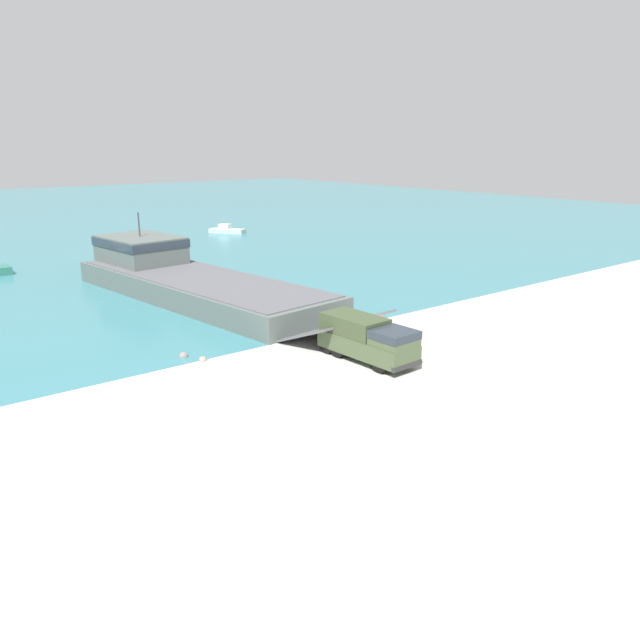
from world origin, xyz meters
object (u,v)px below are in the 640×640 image
object	(u,v)px
military_truck	(368,338)
landing_craft	(185,277)
moored_boat_a	(227,230)
soldier_on_ramp	(379,333)

from	to	relation	value
military_truck	landing_craft	bearing A→B (deg)	179.55
military_truck	moored_boat_a	distance (m)	62.94
military_truck	moored_boat_a	bearing A→B (deg)	155.73
soldier_on_ramp	moored_boat_a	xyz separation A→B (m)	(20.42, 56.80, -0.49)
landing_craft	moored_boat_a	world-z (taller)	landing_craft
military_truck	soldier_on_ramp	xyz separation A→B (m)	(2.65, 1.75, -0.56)
moored_boat_a	soldier_on_ramp	bearing A→B (deg)	35.31
landing_craft	soldier_on_ramp	xyz separation A→B (m)	(3.64, -22.65, -0.69)
landing_craft	military_truck	world-z (taller)	landing_craft
soldier_on_ramp	landing_craft	bearing A→B (deg)	-62.17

